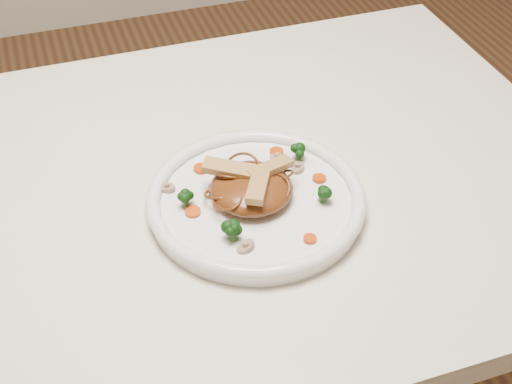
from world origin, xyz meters
name	(u,v)px	position (x,y,z in m)	size (l,w,h in m)	color
table	(189,236)	(0.00, 0.00, 0.65)	(1.20, 0.80, 0.75)	beige
plate	(256,204)	(0.08, -0.08, 0.76)	(0.30, 0.30, 0.02)	white
noodle_mound	(251,188)	(0.08, -0.07, 0.78)	(0.11, 0.11, 0.04)	#612F12
chicken_a	(270,168)	(0.11, -0.06, 0.80)	(0.07, 0.02, 0.01)	tan
chicken_b	(231,169)	(0.06, -0.05, 0.80)	(0.08, 0.02, 0.01)	tan
chicken_c	(258,185)	(0.08, -0.09, 0.80)	(0.07, 0.02, 0.01)	tan
broccoli_0	(300,152)	(0.17, -0.01, 0.78)	(0.02, 0.02, 0.03)	#0C330A
broccoli_1	(186,197)	(-0.01, -0.06, 0.78)	(0.03, 0.03, 0.03)	#0C330A
broccoli_2	(233,229)	(0.03, -0.14, 0.78)	(0.03, 0.03, 0.03)	#0C330A
broccoli_3	(323,192)	(0.17, -0.11, 0.78)	(0.03, 0.03, 0.03)	#0C330A
carrot_0	(276,152)	(0.14, 0.01, 0.77)	(0.02, 0.02, 0.01)	#B93C06
carrot_1	(193,212)	(-0.01, -0.08, 0.77)	(0.02, 0.02, 0.01)	#B93C06
carrot_2	(319,178)	(0.18, -0.07, 0.77)	(0.02, 0.02, 0.01)	#B93C06
carrot_3	(201,169)	(0.03, 0.01, 0.77)	(0.02, 0.02, 0.01)	#B93C06
carrot_4	(310,239)	(0.12, -0.17, 0.77)	(0.02, 0.02, 0.01)	#B93C06
mushroom_0	(246,247)	(0.04, -0.16, 0.77)	(0.03, 0.03, 0.01)	tan
mushroom_1	(298,168)	(0.16, -0.03, 0.77)	(0.03, 0.03, 0.01)	tan
mushroom_2	(167,188)	(-0.03, -0.02, 0.77)	(0.02, 0.02, 0.01)	tan
mushroom_3	(277,158)	(0.14, 0.00, 0.77)	(0.02, 0.02, 0.01)	tan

